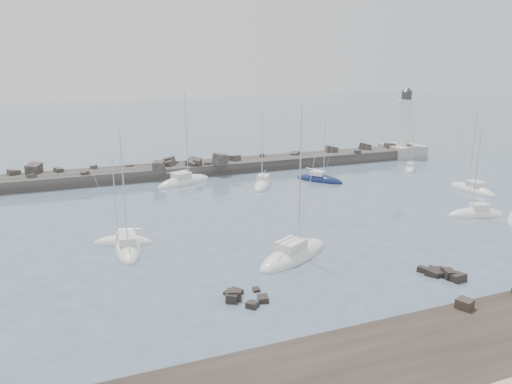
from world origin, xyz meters
TOP-DOWN VIEW (x-y plane):
  - ground at (0.00, 0.00)m, footprint 400.00×400.00m
  - rock_shelf at (-0.06, -22.00)m, footprint 140.00×12.00m
  - rock_cluster_near at (-4.92, -8.29)m, footprint 3.60×4.18m
  - rock_cluster_far at (13.77, -11.24)m, footprint 2.88×3.95m
  - breakwater at (-7.93, 38.01)m, footprint 115.00×7.84m
  - lighthouse at (47.00, 38.00)m, footprint 7.00×7.00m
  - sailboat_3 at (-12.06, 6.09)m, footprint 3.42×8.52m
  - sailboat_4 at (0.24, 31.99)m, footprint 10.27×6.69m
  - sailboat_5 at (-12.26, 8.27)m, footprint 6.57×3.99m
  - sailboat_6 at (11.30, 25.94)m, footprint 6.46×8.22m
  - sailboat_7 at (3.05, -1.96)m, footprint 10.54×7.78m
  - sailboat_8 at (21.01, 25.34)m, footprint 6.68×7.85m
  - sailboat_9 at (30.42, 1.72)m, footprint 7.57×4.19m
  - sailboat_10 at (39.18, 11.27)m, footprint 3.09×8.33m
  - sailboat_12 at (40.03, 26.67)m, footprint 4.94×5.48m

SIDE VIEW (x-z plane):
  - ground at x=0.00m, z-range 0.00..0.00m
  - rock_shelf at x=-0.06m, z-range -0.90..0.92m
  - rock_cluster_near at x=-4.92m, z-range -0.58..0.80m
  - sailboat_12 at x=40.03m, z-range -4.45..4.72m
  - sailboat_5 at x=-12.26m, z-range -4.92..5.19m
  - sailboat_8 at x=21.01m, z-range -6.17..6.44m
  - sailboat_10 at x=39.18m, z-range -6.35..6.62m
  - sailboat_6 at x=11.30m, z-range -6.32..6.60m
  - rock_cluster_far at x=13.77m, z-range -0.57..0.85m
  - sailboat_9 at x=30.42m, z-range -5.66..5.95m
  - sailboat_4 at x=0.24m, z-range -7.63..7.93m
  - sailboat_3 at x=-12.06m, z-range -6.49..6.79m
  - sailboat_7 at x=3.05m, z-range -7.96..8.26m
  - breakwater at x=-7.93m, z-range -2.32..2.94m
  - lighthouse at x=47.00m, z-range -4.21..10.39m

